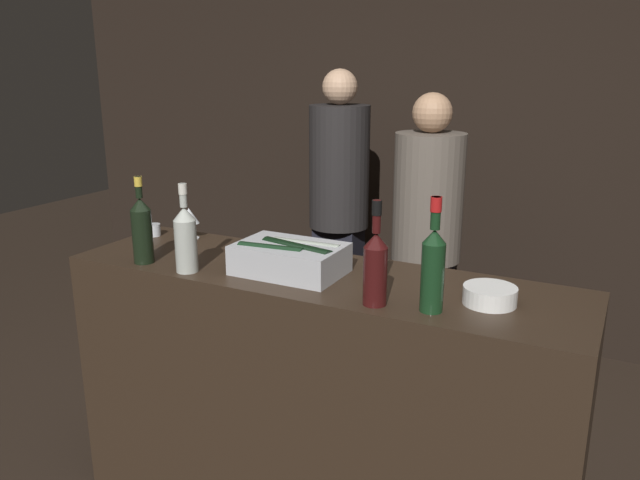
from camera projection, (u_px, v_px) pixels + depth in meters
wall_back_chalkboard at (469, 128)px, 4.02m from camera, size 6.40×0.06×2.80m
bar_counter at (317, 400)px, 2.44m from camera, size 1.95×0.55×1.05m
ice_bin_with_bottles at (290, 257)px, 2.28m from camera, size 0.39×0.26×0.12m
bowl_white at (490, 295)px, 1.99m from camera, size 0.17×0.17×0.06m
wine_glass at (189, 217)px, 2.73m from camera, size 0.09×0.09×0.14m
candle_votive at (154, 230)px, 2.79m from camera, size 0.06×0.06×0.05m
red_wine_bottle_black_foil at (375, 265)px, 1.96m from camera, size 0.08×0.08×0.34m
red_wine_bottle_burgundy at (433, 265)px, 1.90m from camera, size 0.07×0.07×0.36m
white_wine_bottle at (185, 237)px, 2.28m from camera, size 0.08×0.08×0.33m
champagne_bottle at (142, 228)px, 2.39m from camera, size 0.08×0.08×0.34m
person_in_hoodie at (427, 230)px, 3.43m from camera, size 0.38×0.38×1.66m
person_blond_tee at (339, 199)px, 3.86m from camera, size 0.37×0.37×1.77m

